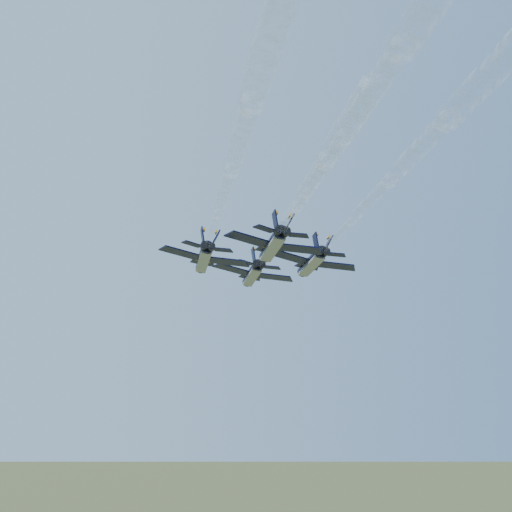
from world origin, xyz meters
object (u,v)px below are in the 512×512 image
object	(u,v)px
jet_lead	(252,274)
jet_left	(204,259)
jet_right	(311,263)
jet_slot	(272,246)

from	to	relation	value
jet_lead	jet_left	bearing A→B (deg)	-126.53
jet_right	jet_slot	world-z (taller)	same
jet_lead	jet_slot	world-z (taller)	same
jet_left	jet_slot	xyz separation A→B (m)	(6.66, -12.30, 0.00)
jet_lead	jet_right	distance (m)	14.02
jet_lead	jet_left	xyz separation A→B (m)	(-11.69, -10.29, 0.00)
jet_right	jet_slot	distance (m)	14.20
jet_slot	jet_right	bearing A→B (deg)	54.87
jet_left	jet_lead	bearing A→B (deg)	53.47
jet_lead	jet_slot	bearing A→B (deg)	-90.45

